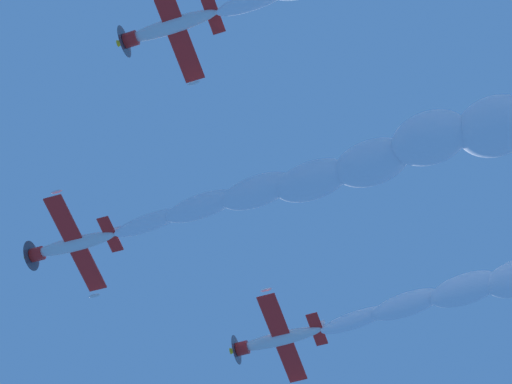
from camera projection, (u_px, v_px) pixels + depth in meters
The scene contains 3 objects.
airplane_lead at pixel (71, 245), 70.72m from camera, with size 8.94×8.02×2.83m.
airplane_left_wingman at pixel (169, 27), 65.55m from camera, with size 8.93×8.04×2.75m.
airplane_right_wingman at pixel (277, 340), 73.22m from camera, with size 8.94×8.04×2.72m.
Camera 1 is at (-10.49, -23.71, 2.20)m, focal length 63.99 mm.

